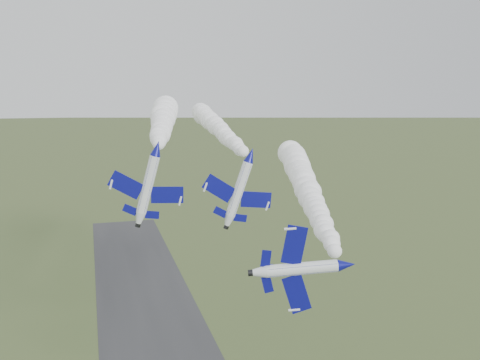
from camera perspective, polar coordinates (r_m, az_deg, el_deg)
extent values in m
cylinder|color=white|center=(61.81, 11.27, -8.87)|extent=(3.13, 8.09, 1.51)
cone|color=navy|center=(57.26, 12.58, -10.44)|extent=(1.91, 2.35, 1.51)
cone|color=white|center=(66.26, 10.18, -7.56)|extent=(1.83, 1.98, 1.51)
cylinder|color=black|center=(67.14, 9.99, -7.32)|extent=(0.87, 0.71, 0.76)
ellipsoid|color=black|center=(60.08, 12.27, -9.42)|extent=(1.55, 2.88, 1.01)
cube|color=navy|center=(61.60, 10.88, -6.17)|extent=(0.87, 2.31, 4.35)
cube|color=navy|center=(63.46, 11.04, -11.09)|extent=(0.87, 2.31, 4.35)
cube|color=navy|center=(65.01, 10.32, -6.51)|extent=(0.43, 1.06, 1.90)
cube|color=navy|center=(65.96, 10.41, -9.03)|extent=(0.43, 1.06, 1.90)
cube|color=navy|center=(65.54, 11.47, -7.72)|extent=(2.36, 1.92, 0.25)
cylinder|color=white|center=(74.64, -8.85, 3.33)|extent=(3.02, 8.38, 1.80)
cone|color=navy|center=(69.50, -8.97, 2.86)|extent=(2.10, 2.40, 1.80)
cone|color=white|center=(79.58, -8.75, 3.72)|extent=(2.04, 2.01, 1.80)
cylinder|color=black|center=(80.55, -8.73, 3.79)|extent=(0.99, 0.72, 0.91)
ellipsoid|color=black|center=(72.48, -8.80, 3.57)|extent=(1.61, 2.96, 1.20)
cube|color=navy|center=(75.49, -11.02, 3.82)|extent=(4.67, 2.98, 1.31)
cube|color=navy|center=(75.48, -6.70, 2.76)|extent=(4.67, 2.98, 1.31)
cube|color=navy|center=(78.73, -9.87, 3.93)|extent=(2.05, 1.35, 0.61)
cube|color=navy|center=(78.72, -7.66, 3.39)|extent=(2.05, 1.35, 0.61)
cube|color=navy|center=(78.35, -8.55, 4.54)|extent=(0.90, 1.65, 2.10)
cylinder|color=white|center=(78.30, 1.13, 2.64)|extent=(2.58, 8.39, 1.87)
cone|color=navy|center=(73.25, 1.97, 2.15)|extent=(2.06, 2.32, 1.87)
cone|color=white|center=(83.18, 0.41, 3.06)|extent=(2.02, 1.93, 1.87)
cylinder|color=black|center=(84.14, 0.28, 3.14)|extent=(1.00, 0.67, 0.95)
ellipsoid|color=black|center=(76.21, 1.59, 2.84)|extent=(1.49, 2.93, 1.25)
cube|color=navy|center=(78.44, -1.02, 3.26)|extent=(4.51, 2.73, 1.60)
cube|color=navy|center=(79.81, 2.94, 1.97)|extent=(4.51, 2.73, 1.60)
cube|color=navy|center=(81.98, -0.49, 3.32)|extent=(1.98, 1.24, 0.73)
cube|color=navy|center=(82.68, 1.54, 2.66)|extent=(1.98, 1.24, 0.73)
cube|color=navy|center=(82.04, 0.85, 3.82)|extent=(0.95, 1.64, 2.09)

